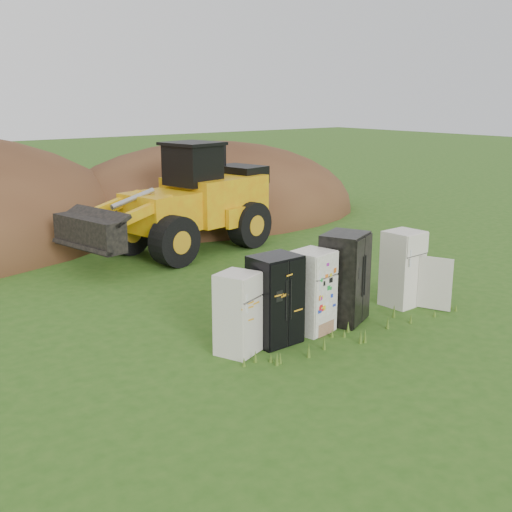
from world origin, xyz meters
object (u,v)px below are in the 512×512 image
at_px(fridge_sticker, 312,292).
at_px(fridge_black_side, 275,300).
at_px(fridge_leftmost, 237,314).
at_px(fridge_open_door, 402,268).
at_px(wheel_loader, 173,200).
at_px(fridge_dark_mid, 344,278).

bearing_deg(fridge_sticker, fridge_black_side, 170.20).
height_order(fridge_leftmost, fridge_black_side, fridge_black_side).
bearing_deg(fridge_sticker, fridge_open_door, -10.42).
relative_size(fridge_black_side, fridge_open_door, 1.01).
bearing_deg(wheel_loader, fridge_open_door, -88.34).
distance_m(fridge_dark_mid, fridge_open_door, 1.87).
height_order(fridge_black_side, fridge_open_door, fridge_black_side).
bearing_deg(fridge_dark_mid, wheel_loader, 64.51).
bearing_deg(fridge_open_door, fridge_sticker, 177.23).
distance_m(fridge_leftmost, fridge_black_side, 0.91).
distance_m(fridge_leftmost, wheel_loader, 8.10).
xyz_separation_m(fridge_black_side, fridge_sticker, (0.99, 0.01, -0.03)).
relative_size(fridge_leftmost, fridge_open_door, 0.90).
xyz_separation_m(fridge_leftmost, fridge_dark_mid, (2.85, 0.04, 0.19)).
bearing_deg(fridge_dark_mid, fridge_sticker, 158.24).
xyz_separation_m(fridge_black_side, fridge_dark_mid, (1.95, 0.04, 0.09)).
xyz_separation_m(fridge_leftmost, fridge_sticker, (1.90, 0.00, 0.07)).
distance_m(fridge_black_side, fridge_dark_mid, 1.95).
bearing_deg(fridge_open_door, fridge_dark_mid, 176.00).
bearing_deg(fridge_open_door, fridge_leftmost, 177.31).
distance_m(fridge_open_door, wheel_loader, 7.68).
bearing_deg(wheel_loader, fridge_black_side, -116.99).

